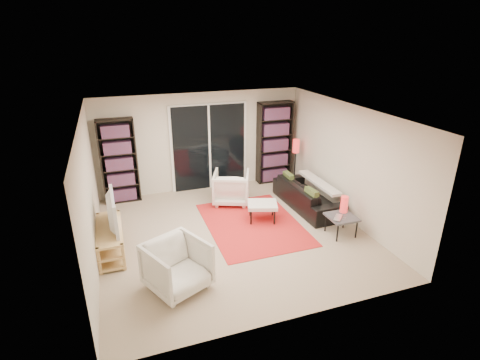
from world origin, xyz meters
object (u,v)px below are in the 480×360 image
object	(u,v)px
floor_lamp	(296,151)
ottoman	(262,205)
side_table	(342,218)
bookshelf_left	(119,161)
armchair_front	(177,266)
armchair_back	(231,187)
bookshelf_right	(274,143)
sofa	(307,195)
tv_stand	(110,239)

from	to	relation	value
floor_lamp	ottoman	bearing A→B (deg)	-135.37
ottoman	side_table	distance (m)	1.62
bookshelf_left	armchair_front	size ratio (longest dim) A/B	2.26
bookshelf_left	armchair_back	distance (m)	2.62
armchair_back	bookshelf_right	bearing A→B (deg)	-125.56
bookshelf_right	ottoman	distance (m)	2.40
ottoman	floor_lamp	xyz separation A→B (m)	(1.50, 1.48, 0.58)
sofa	ottoman	bearing A→B (deg)	100.55
bookshelf_right	tv_stand	bearing A→B (deg)	-151.92
ottoman	side_table	size ratio (longest dim) A/B	1.38
sofa	ottoman	size ratio (longest dim) A/B	2.70
bookshelf_left	floor_lamp	world-z (taller)	bookshelf_left
tv_stand	floor_lamp	bearing A→B (deg)	20.72
armchair_front	ottoman	xyz separation A→B (m)	(2.08, 1.64, -0.05)
floor_lamp	armchair_front	bearing A→B (deg)	-138.96
bookshelf_left	armchair_back	bearing A→B (deg)	-21.17
armchair_front	side_table	bearing A→B (deg)	-15.22
armchair_front	floor_lamp	xyz separation A→B (m)	(3.58, 3.11, 0.54)
side_table	ottoman	bearing A→B (deg)	139.40
sofa	ottoman	distance (m)	1.24
tv_stand	side_table	bearing A→B (deg)	-10.82
ottoman	armchair_front	bearing A→B (deg)	-141.80
armchair_front	side_table	xyz separation A→B (m)	(3.31, 0.58, -0.03)
bookshelf_left	sofa	bearing A→B (deg)	-23.67
bookshelf_left	floor_lamp	size ratio (longest dim) A/B	1.57
bookshelf_left	tv_stand	world-z (taller)	bookshelf_left
armchair_front	ottoman	world-z (taller)	armchair_front
armchair_front	side_table	distance (m)	3.36
sofa	armchair_front	distance (m)	3.81
floor_lamp	bookshelf_left	bearing A→B (deg)	173.00
tv_stand	sofa	distance (m)	4.28
ottoman	side_table	xyz separation A→B (m)	(1.23, -1.05, 0.01)
bookshelf_left	floor_lamp	distance (m)	4.23
bookshelf_left	armchair_back	world-z (taller)	bookshelf_left
bookshelf_right	floor_lamp	bearing A→B (deg)	-55.66
armchair_back	armchair_front	distance (m)	3.22
bookshelf_left	side_table	world-z (taller)	bookshelf_left
ottoman	armchair_back	bearing A→B (deg)	107.19
armchair_back	floor_lamp	bearing A→B (deg)	-145.04
bookshelf_right	tv_stand	size ratio (longest dim) A/B	1.54
bookshelf_left	side_table	xyz separation A→B (m)	(3.94, -3.04, -0.62)
armchair_back	side_table	bearing A→B (deg)	148.78
bookshelf_right	armchair_front	size ratio (longest dim) A/B	2.44
bookshelf_right	armchair_back	xyz separation A→B (m)	(-1.47, -0.92, -0.68)
bookshelf_left	sofa	distance (m)	4.33
tv_stand	side_table	distance (m)	4.34
sofa	side_table	size ratio (longest dim) A/B	3.72
bookshelf_right	armchair_front	world-z (taller)	bookshelf_right
sofa	ottoman	world-z (taller)	sofa
armchair_front	side_table	size ratio (longest dim) A/B	1.63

